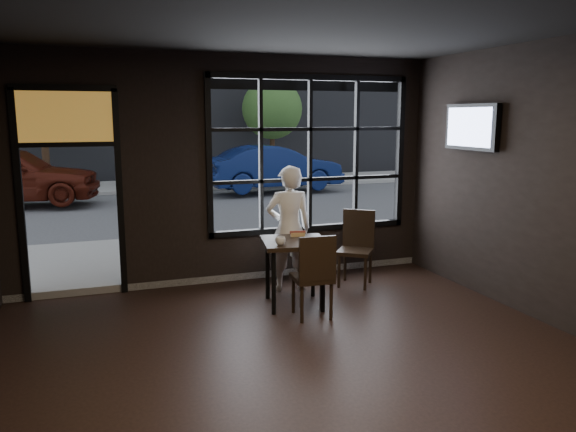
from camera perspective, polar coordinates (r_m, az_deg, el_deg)
name	(u,v)px	position (r m, az deg, el deg)	size (l,w,h in m)	color
floor	(329,391)	(5.13, 4.19, -17.35)	(6.00, 7.00, 0.02)	black
ceiling	(334,3)	(4.63, 4.73, 20.75)	(6.00, 7.00, 0.02)	black
window_frame	(310,154)	(8.26, 2.23, 6.27)	(3.06, 0.12, 2.28)	black
stained_transom	(66,116)	(7.66, -21.66, 9.39)	(1.20, 0.06, 0.70)	orange
street_asphalt	(130,166)	(28.32, -15.74, 4.92)	(60.00, 41.00, 0.04)	#545456
cafe_table	(294,273)	(7.06, 0.65, -5.77)	(0.78, 0.78, 0.84)	black
chair_near	(312,275)	(6.65, 2.46, -6.02)	(0.44, 0.44, 1.01)	black
chair_window	(355,249)	(7.90, 6.85, -3.34)	(0.45, 0.45, 1.05)	black
man	(289,229)	(7.57, 0.08, -1.29)	(0.62, 0.41, 1.71)	white
hotdog	(298,234)	(7.19, 0.98, -1.84)	(0.20, 0.08, 0.06)	tan
cup	(280,241)	(6.70, -0.78, -2.55)	(0.12, 0.12, 0.10)	silver
tv	(472,127)	(7.86, 18.16, 8.59)	(0.12, 1.03, 0.61)	black
navy_car	(274,168)	(17.32, -1.44, 4.92)	(1.46, 4.18, 1.38)	#0B1845
maroon_car	(9,175)	(16.25, -26.48, 3.78)	(1.80, 4.46, 1.52)	#47130A
tree_left	(41,89)	(18.92, -23.83, 11.70)	(2.63, 2.63, 4.48)	#332114
tree_right	(272,109)	(20.51, -1.62, 10.79)	(2.16, 2.16, 3.69)	#332114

